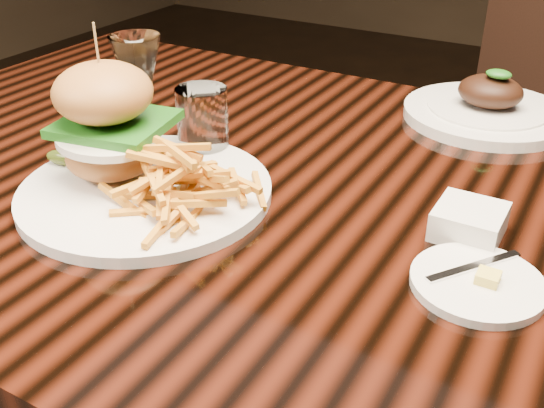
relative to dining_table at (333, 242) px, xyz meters
The scene contains 8 objects.
dining_table is the anchor object (origin of this frame).
burger_plate 0.28m from the dining_table, 149.04° to the right, with size 0.32×0.32×0.21m.
side_saucer 0.25m from the dining_table, 27.66° to the right, with size 0.14×0.14×0.02m.
ramekin 0.20m from the dining_table, ahead, with size 0.08×0.08×0.04m, color silver.
wine_glass 0.35m from the dining_table, 168.30° to the right, with size 0.07×0.07×0.18m.
water_tumbler 0.25m from the dining_table, behind, with size 0.07×0.07×0.10m, color white.
far_dish 0.38m from the dining_table, 72.97° to the left, with size 0.27×0.27×0.09m.
chair_far 0.91m from the dining_table, 81.46° to the left, with size 0.58×0.58×0.95m.
Camera 1 is at (0.29, -0.67, 1.15)m, focal length 42.00 mm.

